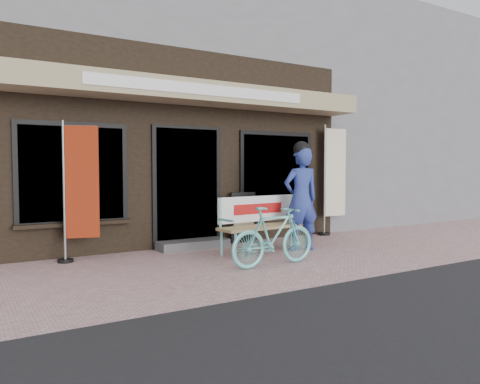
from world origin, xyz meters
TOP-DOWN VIEW (x-y plane):
  - ground at (0.00, 0.00)m, footprint 70.00×70.00m
  - storefront at (0.00, 4.96)m, footprint 7.00×6.77m
  - neighbor_right_near at (8.50, 5.50)m, footprint 10.00×7.00m
  - bench at (0.89, 0.86)m, footprint 1.79×0.62m
  - person at (1.55, 0.62)m, footprint 0.71×0.52m
  - bicycle at (0.36, -0.22)m, footprint 1.48×0.46m
  - nobori_red at (-2.00, 1.59)m, footprint 0.64×0.30m
  - nobori_cream at (3.36, 1.77)m, footprint 0.69×0.27m
  - menu_stand at (1.10, 1.84)m, footprint 0.49×0.19m

SIDE VIEW (x-z plane):
  - ground at x=0.00m, z-range 0.00..0.00m
  - bicycle at x=0.36m, z-range 0.00..0.88m
  - menu_stand at x=1.10m, z-range 0.01..0.99m
  - bench at x=0.89m, z-range 0.08..1.04m
  - person at x=1.55m, z-range -0.02..1.89m
  - nobori_red at x=-2.00m, z-range 0.03..2.19m
  - nobori_cream at x=3.36m, z-range 0.04..2.40m
  - neighbor_right_near at x=8.50m, z-range 0.00..5.60m
  - storefront at x=0.00m, z-range -0.01..5.99m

